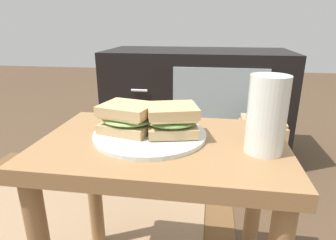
{
  "coord_description": "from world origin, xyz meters",
  "views": [
    {
      "loc": [
        0.1,
        -0.59,
        0.71
      ],
      "look_at": [
        0.01,
        0.0,
        0.51
      ],
      "focal_mm": 30.45,
      "sensor_mm": 36.0,
      "label": 1
    }
  ],
  "objects": [
    {
      "name": "side_table",
      "position": [
        0.0,
        0.0,
        0.37
      ],
      "size": [
        0.56,
        0.36,
        0.46
      ],
      "color": "olive",
      "rests_on": "ground"
    },
    {
      "name": "tv_cabinet",
      "position": [
        0.03,
        0.95,
        0.29
      ],
      "size": [
        0.96,
        0.46,
        0.58
      ],
      "color": "black",
      "rests_on": "ground"
    },
    {
      "name": "area_rug",
      "position": [
        -0.4,
        0.38,
        0.0
      ],
      "size": [
        1.24,
        0.75,
        0.01
      ],
      "color": "brown",
      "rests_on": "ground"
    },
    {
      "name": "plate",
      "position": [
        -0.03,
        0.02,
        0.47
      ],
      "size": [
        0.27,
        0.27,
        0.01
      ],
      "primitive_type": "cylinder",
      "color": "silver",
      "rests_on": "side_table"
    },
    {
      "name": "sandwich_front",
      "position": [
        -0.09,
        0.02,
        0.5
      ],
      "size": [
        0.15,
        0.13,
        0.07
      ],
      "color": "tan",
      "rests_on": "plate"
    },
    {
      "name": "sandwich_back",
      "position": [
        0.02,
        0.02,
        0.51
      ],
      "size": [
        0.14,
        0.13,
        0.07
      ],
      "color": "tan",
      "rests_on": "plate"
    },
    {
      "name": "beer_glass",
      "position": [
        0.22,
        -0.03,
        0.54
      ],
      "size": [
        0.08,
        0.08,
        0.16
      ],
      "color": "silver",
      "rests_on": "side_table"
    },
    {
      "name": "paper_bag",
      "position": [
        0.32,
        0.55,
        0.17
      ],
      "size": [
        0.18,
        0.13,
        0.35
      ],
      "color": "tan",
      "rests_on": "ground"
    }
  ]
}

